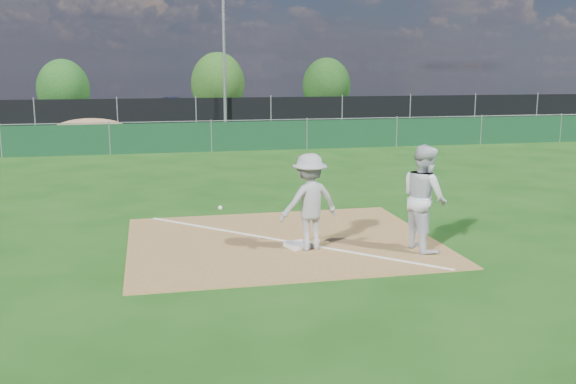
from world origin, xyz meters
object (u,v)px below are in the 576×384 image
(tree_left, at_px, (63,89))
(play_at_first, at_px, (309,202))
(first_base, at_px, (298,245))
(car_mid, at_px, (180,110))
(tree_mid, at_px, (218,83))
(car_left, at_px, (48,115))
(tree_right, at_px, (326,86))
(car_right, at_px, (271,112))
(light_pole, at_px, (224,55))
(runner, at_px, (424,198))

(tree_left, bearing_deg, play_at_first, -75.90)
(first_base, bearing_deg, car_mid, 91.54)
(tree_mid, bearing_deg, car_mid, -118.73)
(car_left, bearing_deg, play_at_first, -177.16)
(tree_right, bearing_deg, tree_left, -176.80)
(tree_mid, bearing_deg, car_left, -144.97)
(tree_right, bearing_deg, car_right, -134.96)
(car_right, xyz_separation_m, tree_mid, (-2.68, 5.46, 1.66))
(car_right, height_order, tree_right, tree_right)
(car_right, bearing_deg, light_pole, 123.32)
(runner, distance_m, tree_right, 34.29)
(play_at_first, height_order, tree_left, tree_left)
(runner, relative_size, tree_left, 0.52)
(car_right, bearing_deg, runner, 150.25)
(play_at_first, relative_size, tree_mid, 0.54)
(light_pole, distance_m, tree_right, 13.74)
(play_at_first, xyz_separation_m, car_right, (4.66, 28.02, -0.33))
(first_base, bearing_deg, light_pole, 86.63)
(first_base, height_order, car_right, car_right)
(play_at_first, distance_m, car_right, 28.41)
(car_mid, xyz_separation_m, car_right, (5.59, -0.14, -0.20))
(runner, bearing_deg, tree_mid, -6.35)
(first_base, height_order, tree_mid, tree_mid)
(play_at_first, xyz_separation_m, car_left, (-8.27, 26.30, -0.15))
(car_left, bearing_deg, tree_mid, -69.59)
(car_right, distance_m, tree_right, 7.19)
(light_pole, height_order, car_right, light_pole)
(car_left, bearing_deg, car_right, -97.00)
(runner, xyz_separation_m, car_mid, (-3.05, 28.60, -0.21))
(tree_left, distance_m, tree_right, 17.70)
(light_pole, relative_size, tree_left, 2.06)
(tree_left, bearing_deg, light_pole, -46.43)
(runner, relative_size, car_left, 0.44)
(car_left, bearing_deg, runner, -173.39)
(runner, bearing_deg, tree_right, -19.24)
(runner, bearing_deg, play_at_first, 71.82)
(runner, relative_size, car_mid, 0.42)
(car_right, height_order, tree_left, tree_left)
(light_pole, distance_m, tree_left, 13.45)
(light_pole, relative_size, car_right, 1.97)
(light_pole, bearing_deg, runner, -87.52)
(runner, bearing_deg, first_base, 69.06)
(car_left, relative_size, tree_mid, 1.03)
(light_pole, distance_m, play_at_first, 22.62)
(runner, xyz_separation_m, tree_right, (7.52, 33.44, 1.07))
(play_at_first, distance_m, tree_left, 33.03)
(light_pole, relative_size, first_base, 19.32)
(tree_left, relative_size, tree_mid, 0.89)
(runner, relative_size, tree_mid, 0.46)
(runner, height_order, tree_mid, tree_mid)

